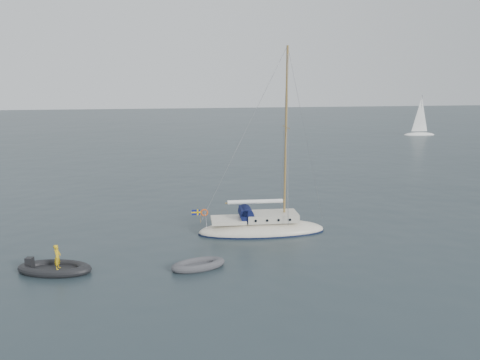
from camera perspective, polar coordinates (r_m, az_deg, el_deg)
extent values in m
plane|color=black|center=(28.00, 4.69, -8.24)|extent=(300.00, 300.00, 0.00)
ellipsoid|color=silver|center=(30.58, 2.69, -6.18)|extent=(8.21, 2.56, 1.37)
cube|color=beige|center=(30.46, 3.88, -4.42)|extent=(3.29, 1.73, 0.50)
cube|color=silver|center=(29.93, -1.40, -4.98)|extent=(2.19, 1.73, 0.23)
cylinder|color=#0C1238|center=(30.02, 0.75, -4.14)|extent=(0.88, 1.51, 0.88)
cube|color=#0C1238|center=(29.93, 0.41, -3.82)|extent=(0.41, 1.51, 0.37)
cylinder|color=#9C7F44|center=(29.64, 5.56, 5.40)|extent=(0.14, 0.14, 10.95)
cylinder|color=#9C7F44|center=(29.58, 5.58, 6.46)|extent=(0.05, 2.01, 0.05)
cylinder|color=#9C7F44|center=(29.95, 1.87, -2.75)|extent=(3.83, 0.09, 0.09)
cylinder|color=white|center=(29.93, 1.87, -2.66)|extent=(3.56, 0.26, 0.26)
cylinder|color=gray|center=(29.63, -4.20, -4.40)|extent=(0.04, 2.01, 0.04)
torus|color=#DA4C12|center=(30.15, -4.40, -4.11)|extent=(0.49, 0.09, 0.49)
cylinder|color=#9C7F44|center=(29.62, -4.81, -4.60)|extent=(0.03, 0.03, 0.82)
cube|color=navy|center=(29.52, -5.35, -4.11)|extent=(0.55, 0.02, 0.35)
cube|color=#FFC800|center=(29.52, -5.35, -4.11)|extent=(0.57, 0.03, 0.08)
cube|color=#FFC800|center=(29.53, -5.15, -4.10)|extent=(0.08, 0.03, 0.37)
cylinder|color=black|center=(31.01, 1.34, -4.10)|extent=(0.16, 0.05, 0.16)
cylinder|color=black|center=(29.37, 2.06, -5.02)|extent=(0.16, 0.05, 0.16)
cylinder|color=black|center=(31.17, 2.66, -4.03)|extent=(0.16, 0.05, 0.16)
cylinder|color=black|center=(29.53, 3.44, -4.94)|extent=(0.16, 0.05, 0.16)
cylinder|color=black|center=(31.34, 3.96, -3.95)|extent=(0.16, 0.05, 0.16)
cylinder|color=black|center=(29.71, 4.81, -4.86)|extent=(0.16, 0.05, 0.16)
cylinder|color=black|center=(31.53, 5.25, -3.88)|extent=(0.16, 0.05, 0.16)
cylinder|color=black|center=(29.91, 6.17, -4.77)|extent=(0.16, 0.05, 0.16)
cube|color=#494A4E|center=(25.09, -5.11, -10.39)|extent=(1.79, 0.74, 0.11)
cube|color=black|center=(26.30, -21.66, -10.11)|extent=(2.42, 1.01, 0.12)
cube|color=black|center=(26.48, -24.53, -9.49)|extent=(0.35, 0.35, 0.60)
imported|color=gold|center=(26.02, -21.33, -8.69)|extent=(0.36, 0.51, 1.31)
ellipsoid|color=white|center=(92.29, 21.00, 5.16)|extent=(5.82, 1.94, 0.97)
cylinder|color=gray|center=(91.97, 21.18, 7.52)|extent=(0.10, 0.10, 6.79)
cone|color=white|center=(91.94, 21.15, 7.53)|extent=(3.10, 3.10, 6.31)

